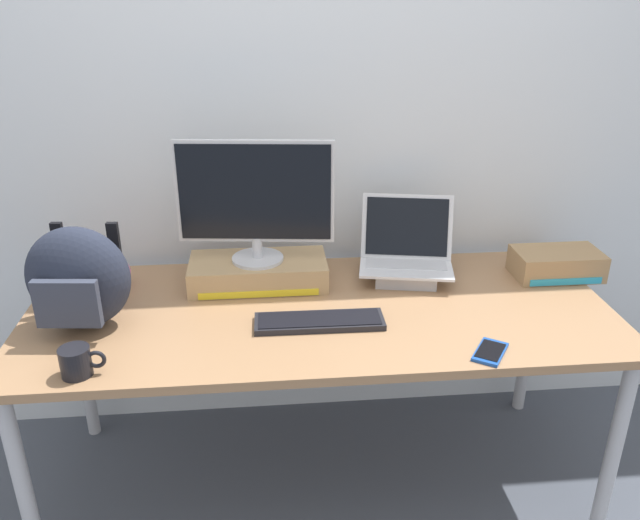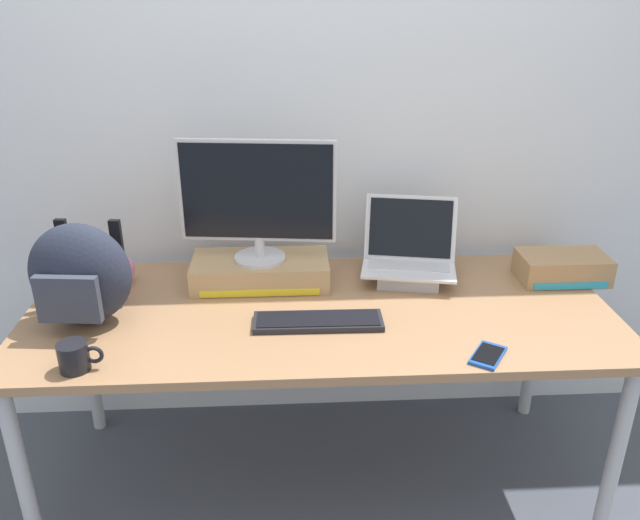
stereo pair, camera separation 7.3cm
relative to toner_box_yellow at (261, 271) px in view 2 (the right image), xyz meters
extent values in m
plane|color=#474C56|center=(0.21, -0.21, -0.79)|extent=(20.00, 20.00, 0.00)
cube|color=silver|center=(0.21, 0.31, 0.51)|extent=(7.00, 0.10, 2.60)
cube|color=#99704C|center=(0.21, -0.21, -0.06)|extent=(1.99, 0.84, 0.03)
cylinder|color=#B2B2B7|center=(-0.73, -0.57, -0.43)|extent=(0.05, 0.05, 0.71)
cylinder|color=#B2B2B7|center=(1.14, -0.57, -0.43)|extent=(0.05, 0.05, 0.71)
cylinder|color=#B2B2B7|center=(-0.73, 0.15, -0.43)|extent=(0.05, 0.05, 0.71)
cylinder|color=#B2B2B7|center=(1.14, 0.15, -0.43)|extent=(0.05, 0.05, 0.71)
cube|color=tan|center=(0.00, 0.00, 0.00)|extent=(0.50, 0.24, 0.10)
cube|color=yellow|center=(0.00, -0.12, -0.03)|extent=(0.42, 0.00, 0.02)
cylinder|color=silver|center=(0.00, 0.00, 0.05)|extent=(0.19, 0.19, 0.01)
cylinder|color=silver|center=(0.00, 0.00, 0.10)|extent=(0.04, 0.04, 0.08)
cube|color=silver|center=(0.00, 0.00, 0.31)|extent=(0.55, 0.08, 0.37)
cube|color=black|center=(0.00, -0.01, 0.31)|extent=(0.53, 0.06, 0.34)
cube|color=#ADADB2|center=(0.55, -0.01, -0.02)|extent=(0.25, 0.24, 0.05)
cube|color=silver|center=(0.55, -0.01, 0.01)|extent=(0.38, 0.30, 0.01)
cube|color=#B7B7BC|center=(0.55, 0.01, 0.02)|extent=(0.32, 0.19, 0.00)
cube|color=silver|center=(0.56, 0.07, 0.13)|extent=(0.35, 0.15, 0.23)
cube|color=black|center=(0.56, 0.07, 0.13)|extent=(0.31, 0.13, 0.21)
cube|color=black|center=(0.20, -0.32, -0.04)|extent=(0.42, 0.13, 0.02)
cube|color=black|center=(0.20, -0.32, -0.03)|extent=(0.40, 0.11, 0.00)
ellipsoid|color=#232838|center=(-0.56, -0.25, 0.12)|extent=(0.35, 0.23, 0.34)
cube|color=#333847|center=(-0.57, -0.37, 0.09)|extent=(0.20, 0.05, 0.15)
cube|color=black|center=(-0.64, -0.14, 0.14)|extent=(0.04, 0.02, 0.25)
cube|color=black|center=(-0.46, -0.15, 0.14)|extent=(0.04, 0.02, 0.25)
cylinder|color=black|center=(-0.52, -0.55, 0.00)|extent=(0.09, 0.09, 0.09)
torus|color=black|center=(-0.46, -0.55, 0.00)|extent=(0.06, 0.01, 0.06)
cube|color=#19479E|center=(0.69, -0.55, -0.04)|extent=(0.14, 0.16, 0.01)
cube|color=black|center=(0.69, -0.55, -0.04)|extent=(0.12, 0.13, 0.00)
sphere|color=#CC7099|center=(-0.52, 0.03, 0.01)|extent=(0.11, 0.11, 0.11)
sphere|color=black|center=(-0.54, -0.02, 0.02)|extent=(0.02, 0.02, 0.02)
sphere|color=black|center=(-0.50, -0.02, 0.02)|extent=(0.02, 0.02, 0.02)
cube|color=#9E7A51|center=(1.12, -0.03, 0.00)|extent=(0.32, 0.18, 0.10)
cube|color=#2899BC|center=(1.12, -0.13, -0.03)|extent=(0.27, 0.00, 0.02)
camera|label=1|loc=(0.03, -2.12, 0.98)|focal=35.65mm
camera|label=2|loc=(0.10, -2.13, 0.98)|focal=35.65mm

